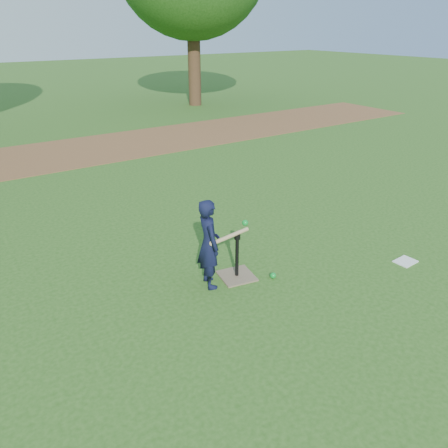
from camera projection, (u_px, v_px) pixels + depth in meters
ground at (235, 284)px, 5.60m from camera, size 80.00×80.00×0.00m
dirt_strip at (67, 153)px, 11.24m from camera, size 24.00×3.00×0.01m
child at (209, 244)px, 5.35m from camera, size 0.36×0.47×1.16m
wiffle_ball_ground at (273, 276)px, 5.70m from camera, size 0.08×0.08×0.08m
clipboard at (405, 261)px, 6.11m from camera, size 0.31×0.25×0.01m
batting_tee at (237, 269)px, 5.71m from camera, size 0.50×0.50×0.61m
swing_action at (232, 234)px, 5.44m from camera, size 0.68×0.23×0.13m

